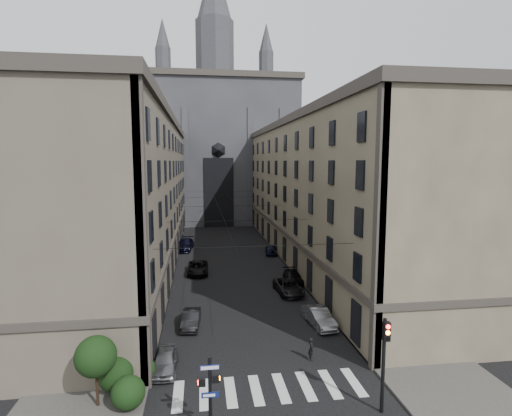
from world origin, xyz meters
name	(u,v)px	position (x,y,z in m)	size (l,w,h in m)	color
sidewalk_left	(150,262)	(-10.50, 36.00, 0.07)	(7.00, 80.00, 0.15)	#383533
sidewalk_right	(305,257)	(10.50, 36.00, 0.07)	(7.00, 80.00, 0.15)	#383533
zebra_crossing	(269,389)	(0.00, 5.00, 0.01)	(11.00, 3.20, 0.01)	beige
building_left	(124,193)	(-13.44, 36.00, 9.34)	(13.60, 60.60, 18.85)	#534C3F
building_right	(327,190)	(13.44, 36.00, 9.34)	(13.60, 60.60, 18.85)	brown
gothic_tower	(216,141)	(0.00, 74.96, 17.80)	(35.00, 23.00, 58.00)	#2D2D33
pedestrian_signal_left	(210,390)	(-3.51, 1.50, 2.32)	(1.02, 0.38, 4.00)	black
traffic_light_right	(384,354)	(5.60, 1.92, 3.29)	(0.34, 0.50, 5.20)	black
shrub_cluster	(114,371)	(-8.72, 5.01, 1.80)	(3.90, 4.40, 3.90)	black
tram_wires	(229,207)	(0.00, 35.63, 7.25)	(14.00, 60.00, 0.43)	black
car_left_near	(165,361)	(-6.20, 8.00, 0.65)	(1.53, 3.80, 1.29)	slate
car_left_midnear	(191,319)	(-4.70, 14.65, 0.64)	(1.36, 3.90, 1.29)	black
car_left_midfar	(198,268)	(-4.20, 30.06, 0.72)	(2.38, 5.15, 1.43)	black
car_left_far	(185,245)	(-6.20, 43.20, 0.82)	(2.29, 5.64, 1.64)	black
car_right_near	(319,317)	(5.64, 13.38, 0.71)	(1.51, 4.32, 1.42)	slate
car_right_midnear	(288,287)	(4.91, 21.51, 0.70)	(2.31, 5.01, 1.39)	black
car_right_midfar	(293,277)	(6.20, 24.99, 0.64)	(1.80, 4.42, 1.28)	black
car_right_far	(271,250)	(6.18, 38.58, 0.67)	(1.59, 3.94, 1.34)	black
pedestrian	(311,349)	(3.41, 8.00, 0.78)	(0.57, 0.37, 1.56)	black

